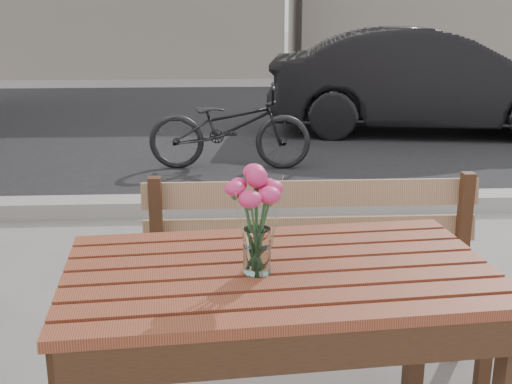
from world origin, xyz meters
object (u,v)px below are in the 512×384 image
(main_table, at_px, (279,306))
(bicycle, at_px, (230,127))
(parked_car, at_px, (429,81))
(main_vase, at_px, (257,208))

(main_table, distance_m, bicycle, 4.30)
(bicycle, bearing_deg, parked_car, -51.42)
(main_vase, distance_m, parked_car, 6.52)
(bicycle, bearing_deg, main_vase, -176.13)
(main_table, xyz_separation_m, bicycle, (-0.08, 4.30, -0.24))
(main_vase, relative_size, bicycle, 0.20)
(parked_car, bearing_deg, main_table, 166.91)
(main_table, xyz_separation_m, parked_car, (2.38, 6.01, -0.01))
(main_table, height_order, main_vase, main_vase)
(bicycle, bearing_deg, main_table, -175.21)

